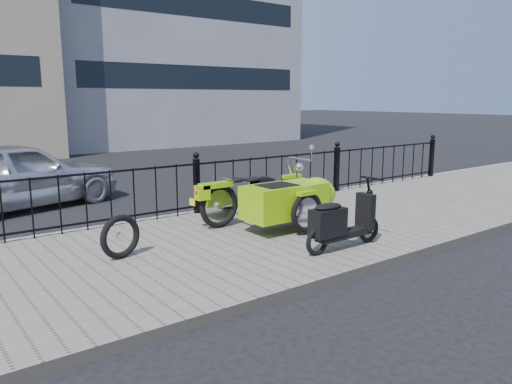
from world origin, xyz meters
TOP-DOWN VIEW (x-y plane):
  - ground at (0.00, 0.00)m, footprint 120.00×120.00m
  - sidewalk at (0.00, -0.50)m, footprint 30.00×3.80m
  - curb at (0.00, 1.44)m, footprint 30.00×0.10m
  - iron_fence at (0.00, 1.30)m, footprint 14.11×0.11m
  - motorcycle_sidecar at (0.63, -0.41)m, footprint 2.28×1.48m
  - scooter at (0.40, -1.74)m, footprint 1.38×0.40m
  - spare_tire at (-2.07, -0.33)m, footprint 0.57×0.20m
  - sedan_car at (-2.37, 4.12)m, footprint 4.21×2.57m

SIDE VIEW (x-z plane):
  - ground at x=0.00m, z-range 0.00..0.00m
  - sidewalk at x=0.00m, z-range 0.00..0.12m
  - curb at x=0.00m, z-range 0.00..0.12m
  - spare_tire at x=-2.07m, z-range 0.12..0.69m
  - scooter at x=0.40m, z-range 0.02..0.95m
  - iron_fence at x=0.00m, z-range 0.05..1.12m
  - motorcycle_sidecar at x=0.63m, z-range 0.10..1.09m
  - sedan_car at x=-2.37m, z-range 0.00..1.34m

